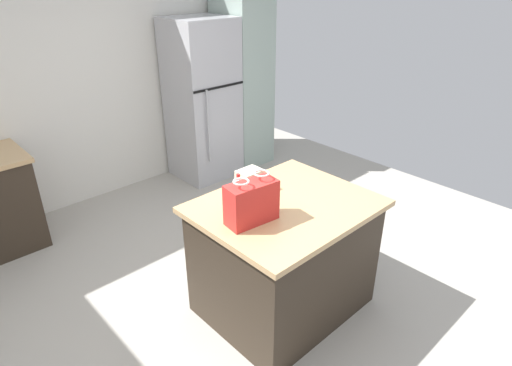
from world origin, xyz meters
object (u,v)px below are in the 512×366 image
object	(u,v)px
shopping_bag	(252,202)
refrigerator	(203,101)
kitchen_island	(284,257)
small_box	(250,180)
bottle	(239,189)
tall_cabinet	(243,82)

from	to	relation	value
shopping_bag	refrigerator	bearing A→B (deg)	59.87
refrigerator	kitchen_island	bearing A→B (deg)	-113.87
refrigerator	small_box	world-z (taller)	refrigerator
small_box	shopping_bag	bearing A→B (deg)	-130.82
bottle	tall_cabinet	bearing A→B (deg)	47.82
tall_cabinet	small_box	size ratio (longest dim) A/B	12.04
kitchen_island	tall_cabinet	xyz separation A→B (m)	(1.67, 2.33, 0.60)
kitchen_island	tall_cabinet	world-z (taller)	tall_cabinet
shopping_bag	bottle	bearing A→B (deg)	64.90
refrigerator	shopping_bag	bearing A→B (deg)	-120.13
kitchen_island	refrigerator	world-z (taller)	refrigerator
shopping_bag	small_box	distance (m)	0.44
shopping_bag	small_box	size ratio (longest dim) A/B	2.00
bottle	shopping_bag	bearing A→B (deg)	-115.10
tall_cabinet	shopping_bag	xyz separation A→B (m)	(-2.00, -2.34, -0.02)
refrigerator	small_box	size ratio (longest dim) A/B	10.70
kitchen_island	bottle	distance (m)	0.63
refrigerator	bottle	xyz separation A→B (m)	(-1.23, -2.06, 0.05)
kitchen_island	tall_cabinet	distance (m)	2.93
small_box	tall_cabinet	bearing A→B (deg)	49.52
kitchen_island	tall_cabinet	bearing A→B (deg)	54.32
kitchen_island	refrigerator	bearing A→B (deg)	66.13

